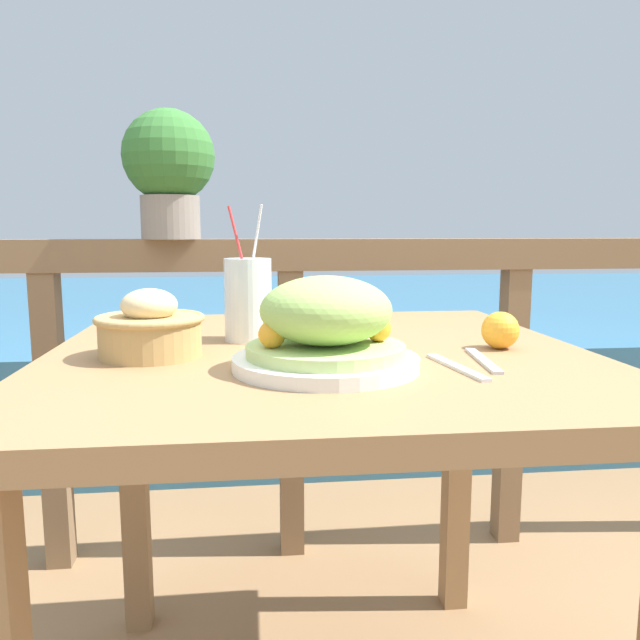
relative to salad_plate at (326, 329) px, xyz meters
The scene contains 11 objects.
patio_table 0.23m from the salad_plate, 87.51° to the left, with size 0.93×0.94×0.77m.
railing_fence 0.91m from the salad_plate, 89.56° to the left, with size 2.80×0.08×0.95m.
sea_backdrop 3.44m from the salad_plate, 89.88° to the left, with size 12.00×4.00×0.51m.
salad_plate is the anchor object (origin of this frame).
drink_glass 0.28m from the salad_plate, 113.75° to the left, with size 0.09×0.09×0.25m.
bread_basket 0.30m from the salad_plate, 155.26° to the left, with size 0.18×0.18×0.11m.
potted_plant 1.00m from the salad_plate, 110.11° to the left, with size 0.25×0.25×0.35m.
fork 0.21m from the salad_plate, ahead, with size 0.04×0.18×0.00m.
knife 0.26m from the salad_plate, ahead, with size 0.04×0.18×0.00m.
orange_near_basket 0.46m from the salad_plate, 74.41° to the left, with size 0.08×0.08×0.08m.
orange_near_glass 0.35m from the salad_plate, 21.31° to the left, with size 0.07×0.07×0.07m.
Camera 1 is at (-0.12, -1.07, 0.98)m, focal length 35.00 mm.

